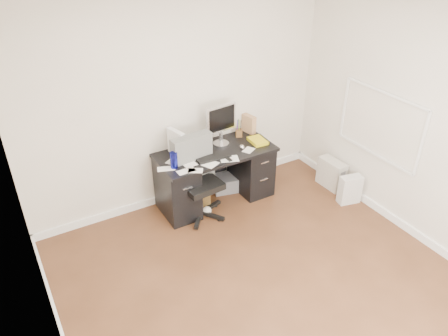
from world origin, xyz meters
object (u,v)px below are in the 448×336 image
Objects in this scene: desk at (216,175)px; office_chair at (200,180)px; keyboard at (214,157)px; wicker_basket at (194,190)px; lcd_monitor at (221,125)px; pc_tower at (331,174)px.

office_chair is (-0.33, -0.20, 0.13)m from desk.
keyboard reaches higher than wicker_basket.
keyboard is at bearing -125.63° from desk.
pc_tower is (1.41, -0.63, -0.82)m from lcd_monitor.
keyboard is 0.65m from wicker_basket.
office_chair is at bearing -166.68° from keyboard.
wicker_basket is at bearing 157.19° from desk.
desk is 1.65m from pc_tower.
office_chair is 2.61× the size of pc_tower.
pc_tower is at bearing -9.96° from keyboard.
pc_tower is at bearing -14.77° from office_chair.
desk is 0.35m from wicker_basket.
desk is 0.41m from keyboard.
desk is 3.98× the size of wicker_basket.
desk reaches higher than wicker_basket.
wicker_basket is at bearing 72.50° from office_chair.
pc_tower is 1.92m from wicker_basket.
wicker_basket is at bearing 174.92° from lcd_monitor.
office_chair is at bearing -149.06° from desk.
wicker_basket is (-0.41, -0.01, -0.84)m from lcd_monitor.
office_chair is at bearing -102.22° from wicker_basket.
keyboard is at bearing 5.90° from office_chair.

